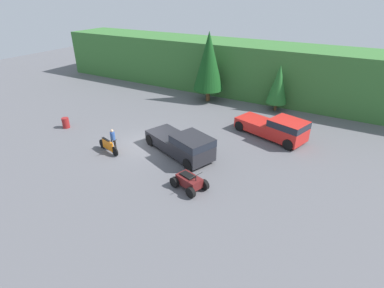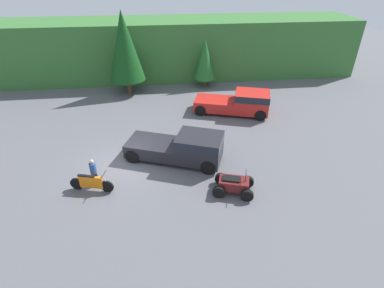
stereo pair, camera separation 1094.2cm
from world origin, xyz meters
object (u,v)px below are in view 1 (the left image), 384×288
at_px(dirt_bike, 108,146).
at_px(pickup_truck_second, 184,144).
at_px(pickup_truck_red, 277,127).
at_px(quad_atv, 189,181).
at_px(steel_barrel, 66,123).
at_px(rider_person, 113,139).

bearing_deg(dirt_bike, pickup_truck_second, 38.12).
height_order(pickup_truck_red, quad_atv, pickup_truck_red).
bearing_deg(steel_barrel, pickup_truck_second, 4.29).
distance_m(rider_person, steel_barrel, 6.38).
relative_size(pickup_truck_red, rider_person, 3.68).
xyz_separation_m(dirt_bike, rider_person, (0.11, 0.44, 0.40)).
bearing_deg(pickup_truck_second, dirt_bike, -135.37).
xyz_separation_m(quad_atv, steel_barrel, (-13.48, 2.32, -0.02)).
height_order(dirt_bike, steel_barrel, dirt_bike).
relative_size(pickup_truck_red, pickup_truck_second, 0.99).
bearing_deg(quad_atv, dirt_bike, -170.45).
relative_size(pickup_truck_second, dirt_bike, 2.62).
bearing_deg(quad_atv, steel_barrel, -172.88).
height_order(pickup_truck_second, rider_person, pickup_truck_second).
bearing_deg(pickup_truck_second, steel_barrel, -154.98).
distance_m(dirt_bike, steel_barrel, 6.34).
bearing_deg(rider_person, dirt_bike, -72.96).
xyz_separation_m(rider_person, steel_barrel, (-6.29, 0.95, -0.45)).
bearing_deg(quad_atv, pickup_truck_second, 142.70).
height_order(pickup_truck_second, dirt_bike, pickup_truck_second).
xyz_separation_m(pickup_truck_red, dirt_bike, (-9.87, -8.18, -0.47)).
xyz_separation_m(pickup_truck_second, dirt_bike, (-5.02, -2.22, -0.47)).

